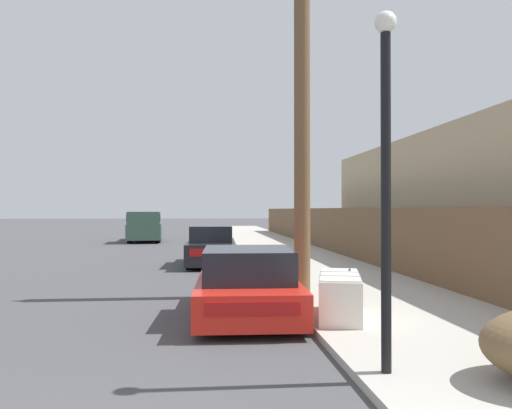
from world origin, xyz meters
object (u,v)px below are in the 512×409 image
parked_sports_car_red (247,285)px  pickup_truck (145,227)px  car_parked_mid (211,247)px  utility_pole (302,104)px  discarded_fridge (340,296)px  street_lamp (386,160)px

parked_sports_car_red → pickup_truck: (-4.52, 22.50, 0.36)m
parked_sports_car_red → car_parked_mid: size_ratio=0.99×
utility_pole → discarded_fridge: bearing=-87.7°
discarded_fridge → street_lamp: (-0.27, -2.98, 2.11)m
pickup_truck → utility_pole: bearing=102.4°
pickup_truck → utility_pole: 21.64m
discarded_fridge → pickup_truck: pickup_truck is taller
street_lamp → utility_pole: bearing=88.4°
parked_sports_car_red → car_parked_mid: bearing=96.1°
utility_pole → street_lamp: 6.13m
street_lamp → parked_sports_car_red: bearing=108.9°
utility_pole → pickup_truck: bearing=106.3°
pickup_truck → discarded_fridge: bearing=100.7°
parked_sports_car_red → pickup_truck: 22.95m
street_lamp → discarded_fridge: bearing=84.8°
pickup_truck → car_parked_mid: bearing=102.3°
discarded_fridge → pickup_truck: bearing=119.3°
pickup_truck → street_lamp: bearing=98.6°
discarded_fridge → parked_sports_car_red: (-1.58, 0.83, 0.08)m
car_parked_mid → street_lamp: bearing=-79.6°
discarded_fridge → utility_pole: bearing=106.9°
street_lamp → pickup_truck: bearing=102.5°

